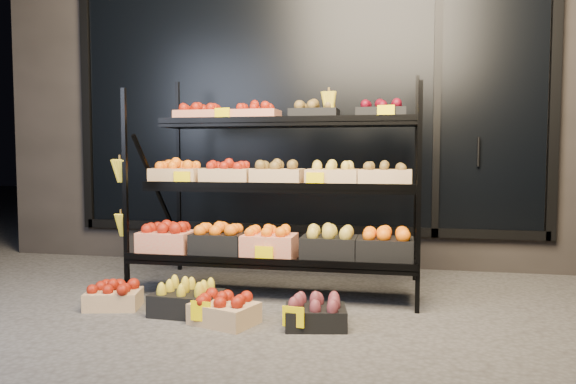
% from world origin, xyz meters
% --- Properties ---
extents(ground, '(24.00, 24.00, 0.00)m').
position_xyz_m(ground, '(0.00, 0.00, 0.00)').
color(ground, '#514F4C').
rests_on(ground, ground).
extents(building, '(6.00, 2.08, 3.50)m').
position_xyz_m(building, '(0.00, 2.59, 1.75)').
color(building, '#2D2826').
rests_on(building, ground).
extents(display_rack, '(2.18, 1.02, 1.66)m').
position_xyz_m(display_rack, '(-0.01, 0.60, 0.79)').
color(display_rack, black).
rests_on(display_rack, ground).
extents(tag_floor_a, '(0.13, 0.01, 0.12)m').
position_xyz_m(tag_floor_a, '(-0.24, -0.40, 0.06)').
color(tag_floor_a, '#FBDA00').
rests_on(tag_floor_a, ground).
extents(tag_floor_b, '(0.13, 0.01, 0.12)m').
position_xyz_m(tag_floor_b, '(0.32, -0.40, 0.06)').
color(tag_floor_b, '#FBDA00').
rests_on(tag_floor_b, ground).
extents(floor_crate_left, '(0.40, 0.33, 0.18)m').
position_xyz_m(floor_crate_left, '(-0.97, -0.11, 0.09)').
color(floor_crate_left, tan).
rests_on(floor_crate_left, ground).
extents(floor_crate_midleft, '(0.44, 0.33, 0.21)m').
position_xyz_m(floor_crate_midleft, '(-0.43, -0.15, 0.10)').
color(floor_crate_midleft, black).
rests_on(floor_crate_midleft, ground).
extents(floor_crate_midright, '(0.44, 0.38, 0.19)m').
position_xyz_m(floor_crate_midright, '(-0.13, -0.29, 0.09)').
color(floor_crate_midright, tan).
rests_on(floor_crate_midright, ground).
extents(floor_crate_right, '(0.40, 0.33, 0.19)m').
position_xyz_m(floor_crate_right, '(0.42, -0.25, 0.09)').
color(floor_crate_right, black).
rests_on(floor_crate_right, ground).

